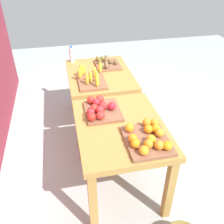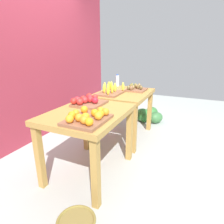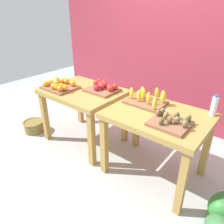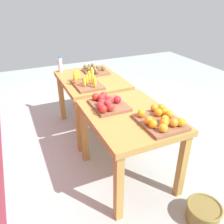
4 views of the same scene
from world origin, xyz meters
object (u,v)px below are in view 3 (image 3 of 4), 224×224
Objects in this scene: display_table_right at (157,123)px; water_bottle at (214,106)px; apple_bin at (103,87)px; banana_crate at (147,100)px; wicker_basket at (34,126)px; orange_bin at (59,85)px; kiwi_bin at (171,121)px; display_table_left at (83,98)px.

water_bottle reaches higher than display_table_right.
water_bottle is (0.45, 0.31, 0.22)m from display_table_right.
banana_crate is at bearing -0.71° from apple_bin.
display_table_right is at bearing -145.32° from water_bottle.
display_table_right reaches higher than wicker_basket.
orange_bin is 0.93m from wicker_basket.
display_table_right is 0.28m from kiwi_bin.
display_table_left is 1.33m from kiwi_bin.
display_table_right is at bearing -31.56° from banana_crate.
apple_bin reaches higher than wicker_basket.
kiwi_bin reaches higher than wicker_basket.
water_bottle reaches higher than orange_bin.
display_table_left is 2.36× the size of banana_crate.
water_bottle is (0.67, 0.17, 0.06)m from banana_crate.
wicker_basket is (-0.80, -0.35, -0.58)m from display_table_left.
display_table_right is (1.12, 0.00, 0.00)m from display_table_left.
orange_bin is 0.59m from apple_bin.
kiwi_bin is at bearing -119.43° from water_bottle.
water_bottle is at bearing 14.37° from orange_bin.
apple_bin is at bearing -173.14° from water_bottle.
wicker_basket is (-1.70, -0.49, -0.74)m from banana_crate.
kiwi_bin is at bearing -34.46° from display_table_right.
banana_crate is at bearing 148.44° from display_table_right.
orange_bin reaches higher than wicker_basket.
banana_crate is 0.50m from kiwi_bin.
display_table_right is at bearing -9.37° from apple_bin.
water_bottle is at bearing 15.53° from wicker_basket.
water_bottle is (0.25, 0.44, 0.07)m from kiwi_bin.
banana_crate is at bearing 14.51° from orange_bin.
apple_bin is at bearing 32.85° from display_table_left.
display_table_right is 3.29× the size of wicker_basket.
apple_bin is 1.36m from wicker_basket.
wicker_basket is (-0.53, -0.19, -0.74)m from orange_bin.
water_bottle is (1.34, 0.16, 0.06)m from apple_bin.
kiwi_bin is at bearing -5.83° from display_table_left.
wicker_basket is (-1.92, -0.35, -0.58)m from display_table_right.
display_table_right is 0.59m from water_bottle.
display_table_left is at bearing 23.54° from wicker_basket.
wicker_basket is at bearing -164.47° from water_bottle.
orange_bin is 1.24× the size of kiwi_bin.
banana_crate reaches higher than wicker_basket.
orange_bin reaches higher than display_table_right.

